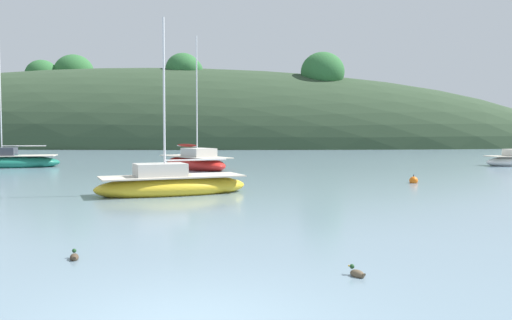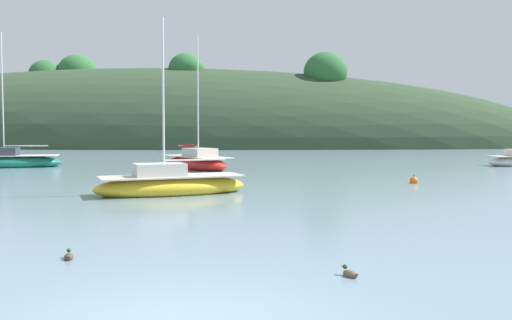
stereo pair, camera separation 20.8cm
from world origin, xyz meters
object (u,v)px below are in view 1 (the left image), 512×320
object	(u,v)px
sailboat_white_near	(7,161)
mooring_buoy_outer	(414,181)
duck_straggler	(357,274)
duck_trailing	(74,257)
sailboat_yellow_far	(195,163)
sailboat_blue_center	(171,185)

from	to	relation	value
sailboat_white_near	mooring_buoy_outer	bearing A→B (deg)	-21.26
mooring_buoy_outer	duck_straggler	world-z (taller)	mooring_buoy_outer
duck_trailing	duck_straggler	distance (m)	5.79
sailboat_white_near	mooring_buoy_outer	world-z (taller)	sailboat_white_near
sailboat_yellow_far	duck_straggler	xyz separation A→B (m)	(7.64, -27.76, -0.40)
mooring_buoy_outer	sailboat_white_near	bearing A→B (deg)	158.74
duck_trailing	duck_straggler	bearing A→B (deg)	-9.89
duck_straggler	duck_trailing	bearing A→B (deg)	170.11
mooring_buoy_outer	sailboat_yellow_far	bearing A→B (deg)	142.89
sailboat_white_near	duck_straggler	bearing A→B (deg)	-52.40
sailboat_blue_center	duck_straggler	distance (m)	13.87
duck_trailing	mooring_buoy_outer	bearing A→B (deg)	56.54
duck_straggler	sailboat_white_near	bearing A→B (deg)	127.60
sailboat_yellow_far	sailboat_white_near	world-z (taller)	sailboat_white_near
sailboat_blue_center	duck_straggler	world-z (taller)	sailboat_blue_center
mooring_buoy_outer	duck_straggler	bearing A→B (deg)	-106.95
sailboat_white_near	duck_trailing	distance (m)	31.99
sailboat_yellow_far	mooring_buoy_outer	size ratio (longest dim) A/B	17.95
sailboat_white_near	sailboat_blue_center	bearing A→B (deg)	-45.38
sailboat_yellow_far	duck_straggler	bearing A→B (deg)	-74.61
sailboat_yellow_far	mooring_buoy_outer	xyz separation A→B (m)	(13.09, -9.90, -0.33)
sailboat_blue_center	duck_trailing	xyz separation A→B (m)	(0.40, -11.45, -0.34)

